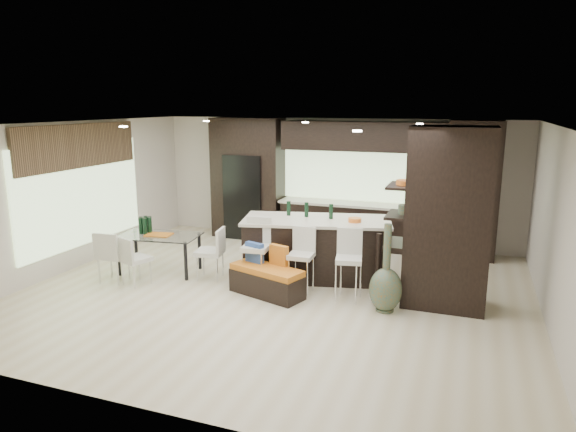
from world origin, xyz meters
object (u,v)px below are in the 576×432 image
at_px(stool_mid, 301,267).
at_px(chair_near, 136,262).
at_px(stool_left, 256,260).
at_px(kitchen_island, 316,248).
at_px(floor_vase, 386,268).
at_px(chair_end, 210,256).
at_px(bench, 267,281).
at_px(stool_right, 348,272).
at_px(dining_table, 160,254).
at_px(chair_far, 114,258).

relative_size(stool_mid, chair_near, 1.12).
bearing_deg(stool_left, kitchen_island, 41.48).
bearing_deg(floor_vase, stool_mid, 169.31).
bearing_deg(chair_end, stool_left, -109.97).
height_order(kitchen_island, bench, kitchen_island).
distance_m(stool_right, dining_table, 3.53).
relative_size(stool_left, floor_vase, 0.72).
height_order(bench, chair_near, chair_near).
distance_m(stool_left, chair_end, 0.96).
relative_size(kitchen_island, dining_table, 1.77).
distance_m(stool_left, stool_right, 1.56).
bearing_deg(bench, chair_end, -179.90).
bearing_deg(stool_left, stool_right, -5.75).
xyz_separation_m(bench, chair_far, (-2.72, -0.31, 0.18)).
bearing_deg(chair_near, stool_right, 28.53).
height_order(stool_right, chair_far, stool_right).
relative_size(kitchen_island, bench, 2.07).
bearing_deg(chair_near, kitchen_island, 46.61).
xyz_separation_m(bench, chair_near, (-2.27, -0.29, 0.15)).
height_order(stool_mid, chair_far, stool_mid).
height_order(chair_near, chair_end, chair_end).
bearing_deg(floor_vase, bench, -179.67).
bearing_deg(dining_table, bench, -18.45).
bearing_deg(stool_mid, kitchen_island, 87.86).
distance_m(stool_mid, stool_right, 0.78).
xyz_separation_m(dining_table, chair_end, (1.02, 0.00, 0.07)).
xyz_separation_m(kitchen_island, stool_right, (0.78, -0.85, -0.08)).
height_order(bench, floor_vase, floor_vase).
bearing_deg(dining_table, chair_end, -8.36).
height_order(chair_near, chair_far, chair_far).
xyz_separation_m(stool_right, chair_far, (-3.98, -0.57, -0.03)).
distance_m(kitchen_island, floor_vase, 1.79).
relative_size(stool_mid, bench, 0.71).
bearing_deg(bench, stool_mid, 47.84).
bearing_deg(kitchen_island, floor_vase, -51.29).
relative_size(bench, chair_far, 1.48).
distance_m(bench, chair_end, 1.32).
relative_size(stool_left, chair_end, 1.14).
relative_size(bench, chair_end, 1.47).
bearing_deg(chair_far, floor_vase, -1.97).
relative_size(stool_right, dining_table, 0.63).
bearing_deg(stool_right, chair_far, 176.98).
distance_m(bench, chair_near, 2.29).
xyz_separation_m(floor_vase, chair_near, (-4.15, -0.30, -0.27)).
height_order(stool_right, floor_vase, floor_vase).
relative_size(kitchen_island, chair_near, 3.28).
xyz_separation_m(stool_right, bench, (-1.26, -0.27, -0.21)).
distance_m(floor_vase, dining_table, 4.18).
height_order(kitchen_island, chair_near, kitchen_island).
distance_m(stool_right, chair_near, 3.58).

